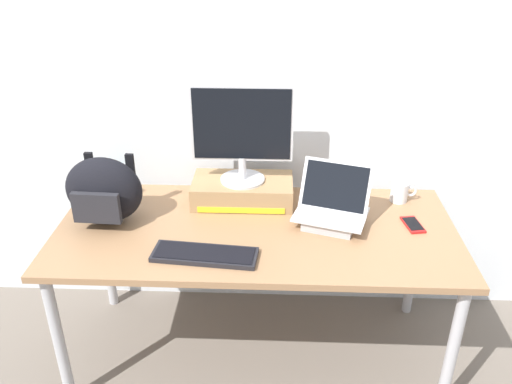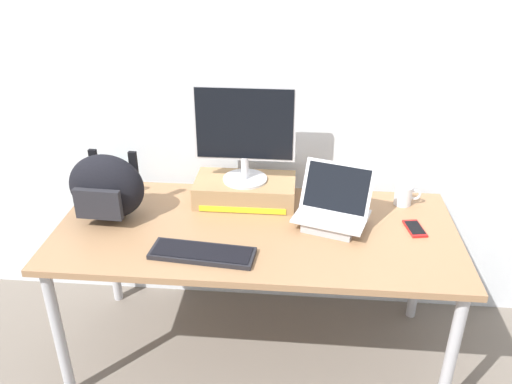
# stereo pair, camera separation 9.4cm
# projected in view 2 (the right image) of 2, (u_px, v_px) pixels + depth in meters

# --- Properties ---
(ground_plane) EXTENTS (20.00, 20.00, 0.00)m
(ground_plane) POSITION_uv_depth(u_px,v_px,m) (256.00, 350.00, 2.70)
(ground_plane) COLOR #70665B
(back_wall) EXTENTS (7.00, 0.10, 2.60)m
(back_wall) POSITION_uv_depth(u_px,v_px,m) (265.00, 73.00, 2.54)
(back_wall) COLOR silver
(back_wall) RESTS_ON ground
(desk) EXTENTS (1.78, 0.81, 0.73)m
(desk) POSITION_uv_depth(u_px,v_px,m) (256.00, 240.00, 2.39)
(desk) COLOR #99704C
(desk) RESTS_ON ground
(toner_box_yellow) EXTENTS (0.48, 0.26, 0.11)m
(toner_box_yellow) POSITION_uv_depth(u_px,v_px,m) (245.00, 190.00, 2.56)
(toner_box_yellow) COLOR #9E7A51
(toner_box_yellow) RESTS_ON desk
(desktop_monitor) EXTENTS (0.47, 0.21, 0.47)m
(desktop_monitor) POSITION_uv_depth(u_px,v_px,m) (244.00, 132.00, 2.42)
(desktop_monitor) COLOR silver
(desktop_monitor) RESTS_ON toner_box_yellow
(open_laptop) EXTENTS (0.37, 0.32, 0.27)m
(open_laptop) POSITION_uv_depth(u_px,v_px,m) (332.00, 215.00, 2.35)
(open_laptop) COLOR #ADADB2
(open_laptop) RESTS_ON desk
(external_keyboard) EXTENTS (0.44, 0.18, 0.02)m
(external_keyboard) POSITION_uv_depth(u_px,v_px,m) (202.00, 253.00, 2.16)
(external_keyboard) COLOR black
(external_keyboard) RESTS_ON desk
(messenger_backpack) EXTENTS (0.35, 0.25, 0.31)m
(messenger_backpack) POSITION_uv_depth(u_px,v_px,m) (107.00, 187.00, 2.37)
(messenger_backpack) COLOR black
(messenger_backpack) RESTS_ON desk
(coffee_mug) EXTENTS (0.13, 0.08, 0.10)m
(coffee_mug) POSITION_uv_depth(u_px,v_px,m) (404.00, 195.00, 2.53)
(coffee_mug) COLOR silver
(coffee_mug) RESTS_ON desk
(cell_phone) EXTENTS (0.09, 0.15, 0.01)m
(cell_phone) POSITION_uv_depth(u_px,v_px,m) (415.00, 228.00, 2.34)
(cell_phone) COLOR red
(cell_phone) RESTS_ON desk
(plush_toy) EXTENTS (0.10, 0.10, 0.10)m
(plush_toy) POSITION_uv_depth(u_px,v_px,m) (115.00, 178.00, 2.68)
(plush_toy) COLOR #2393CC
(plush_toy) RESTS_ON desk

